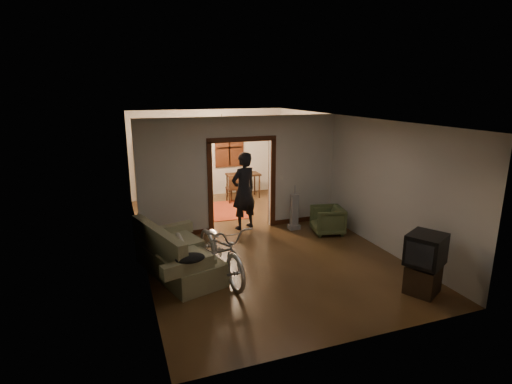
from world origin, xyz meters
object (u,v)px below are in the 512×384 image
sofa (179,250)px  desk (243,186)px  locker (169,170)px  bicycle (221,249)px  armchair (327,220)px  person (244,191)px

sofa → desk: bearing=42.1°
locker → desk: size_ratio=1.82×
sofa → bicycle: 0.82m
bicycle → desk: size_ratio=1.97×
sofa → armchair: bearing=-2.7°
sofa → locker: size_ratio=1.08×
sofa → person: person is taller
desk → armchair: bearing=-93.2°
sofa → desk: 5.59m
person → desk: bearing=-127.6°
bicycle → armchair: size_ratio=2.84×
bicycle → desk: (2.14, 5.19, -0.16)m
desk → sofa: bearing=-137.1°
locker → bicycle: bearing=-86.1°
bicycle → desk: bicycle is taller
locker → desk: bearing=-10.2°
person → bicycle: bearing=43.0°
bicycle → armchair: 3.33m
person → locker: size_ratio=1.01×
armchair → person: bearing=-108.0°
sofa → desk: size_ratio=1.97×
sofa → armchair: (3.75, 0.96, -0.14)m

